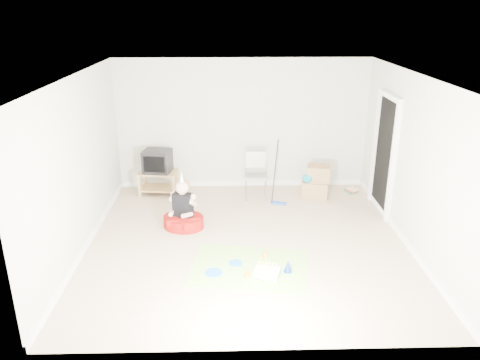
{
  "coord_description": "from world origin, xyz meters",
  "views": [
    {
      "loc": [
        -0.28,
        -6.61,
        3.52
      ],
      "look_at": [
        -0.1,
        0.4,
        0.9
      ],
      "focal_mm": 35.0,
      "sensor_mm": 36.0,
      "label": 1
    }
  ],
  "objects_px": {
    "folding_chair": "(256,177)",
    "seated_woman": "(183,215)",
    "tv_stand": "(159,181)",
    "cardboard_boxes": "(316,182)",
    "crt_tv": "(157,161)",
    "birthday_cake": "(267,273)"
  },
  "relations": [
    {
      "from": "folding_chair",
      "to": "birthday_cake",
      "type": "xyz_separation_m",
      "value": [
        -0.0,
        -2.79,
        -0.4
      ]
    },
    {
      "from": "seated_woman",
      "to": "birthday_cake",
      "type": "relative_size",
      "value": 2.46
    },
    {
      "from": "birthday_cake",
      "to": "crt_tv",
      "type": "bearing_deg",
      "value": 121.6
    },
    {
      "from": "cardboard_boxes",
      "to": "seated_woman",
      "type": "height_order",
      "value": "seated_woman"
    },
    {
      "from": "crt_tv",
      "to": "folding_chair",
      "type": "xyz_separation_m",
      "value": [
        1.91,
        -0.3,
        -0.23
      ]
    },
    {
      "from": "crt_tv",
      "to": "birthday_cake",
      "type": "bearing_deg",
      "value": -48.2
    },
    {
      "from": "folding_chair",
      "to": "seated_woman",
      "type": "relative_size",
      "value": 0.93
    },
    {
      "from": "tv_stand",
      "to": "folding_chair",
      "type": "xyz_separation_m",
      "value": [
        1.91,
        -0.3,
        0.18
      ]
    },
    {
      "from": "tv_stand",
      "to": "crt_tv",
      "type": "bearing_deg",
      "value": 116.57
    },
    {
      "from": "crt_tv",
      "to": "folding_chair",
      "type": "height_order",
      "value": "folding_chair"
    },
    {
      "from": "birthday_cake",
      "to": "tv_stand",
      "type": "bearing_deg",
      "value": 121.6
    },
    {
      "from": "folding_chair",
      "to": "cardboard_boxes",
      "type": "bearing_deg",
      "value": 2.97
    },
    {
      "from": "tv_stand",
      "to": "seated_woman",
      "type": "relative_size",
      "value": 0.78
    },
    {
      "from": "tv_stand",
      "to": "crt_tv",
      "type": "height_order",
      "value": "crt_tv"
    },
    {
      "from": "cardboard_boxes",
      "to": "seated_woman",
      "type": "relative_size",
      "value": 0.63
    },
    {
      "from": "tv_stand",
      "to": "crt_tv",
      "type": "relative_size",
      "value": 1.51
    },
    {
      "from": "seated_woman",
      "to": "birthday_cake",
      "type": "xyz_separation_m",
      "value": [
        1.29,
        -1.57,
        -0.17
      ]
    },
    {
      "from": "folding_chair",
      "to": "seated_woman",
      "type": "distance_m",
      "value": 1.79
    },
    {
      "from": "tv_stand",
      "to": "cardboard_boxes",
      "type": "xyz_separation_m",
      "value": [
        3.08,
        -0.24,
        0.03
      ]
    },
    {
      "from": "tv_stand",
      "to": "seated_woman",
      "type": "distance_m",
      "value": 1.64
    },
    {
      "from": "tv_stand",
      "to": "cardboard_boxes",
      "type": "bearing_deg",
      "value": -4.48
    },
    {
      "from": "crt_tv",
      "to": "cardboard_boxes",
      "type": "relative_size",
      "value": 0.81
    }
  ]
}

